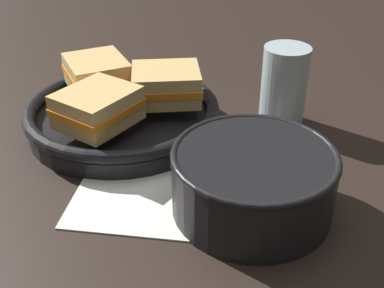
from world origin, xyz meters
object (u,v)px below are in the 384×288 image
(sandwich_near_left, at_px, (97,74))
(sandwich_far_left, at_px, (166,85))
(sandwich_near_right, at_px, (98,107))
(drinking_glass, at_px, (284,86))
(spoon, at_px, (215,191))
(soup_bowl, at_px, (253,178))
(skillet, at_px, (123,115))

(sandwich_near_left, bearing_deg, sandwich_far_left, -7.65)
(sandwich_near_right, height_order, sandwich_far_left, same)
(sandwich_near_left, height_order, drinking_glass, drinking_glass)
(spoon, bearing_deg, sandwich_near_right, -168.50)
(sandwich_near_right, height_order, drinking_glass, drinking_glass)
(drinking_glass, bearing_deg, spoon, -107.50)
(sandwich_near_left, bearing_deg, soup_bowl, -36.09)
(soup_bowl, distance_m, skillet, 0.25)
(soup_bowl, relative_size, sandwich_far_left, 1.53)
(sandwich_near_right, xyz_separation_m, drinking_glass, (0.23, 0.13, -0.01))
(soup_bowl, height_order, spoon, soup_bowl)
(skillet, height_order, drinking_glass, drinking_glass)
(soup_bowl, bearing_deg, spoon, 163.26)
(sandwich_far_left, xyz_separation_m, drinking_glass, (0.16, 0.04, -0.01))
(sandwich_near_left, relative_size, sandwich_near_right, 1.05)
(soup_bowl, bearing_deg, sandwich_near_left, 143.91)
(drinking_glass, bearing_deg, skillet, -162.89)
(sandwich_near_left, xyz_separation_m, drinking_glass, (0.27, 0.03, -0.01))
(skillet, height_order, sandwich_near_left, sandwich_near_left)
(soup_bowl, bearing_deg, drinking_glass, 84.72)
(skillet, relative_size, sandwich_near_right, 2.29)
(skillet, bearing_deg, sandwich_far_left, 22.35)
(soup_bowl, height_order, skillet, soup_bowl)
(soup_bowl, xyz_separation_m, sandwich_far_left, (-0.14, 0.17, 0.02))
(soup_bowl, relative_size, drinking_glass, 1.54)
(soup_bowl, height_order, sandwich_far_left, sandwich_far_left)
(skillet, height_order, sandwich_near_right, sandwich_near_right)
(sandwich_near_left, xyz_separation_m, sandwich_near_right, (0.04, -0.10, 0.00))
(sandwich_near_right, bearing_deg, sandwich_far_left, 52.35)
(spoon, xyz_separation_m, skillet, (-0.16, 0.13, 0.01))
(skillet, bearing_deg, soup_bowl, -35.69)
(skillet, distance_m, sandwich_near_right, 0.08)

